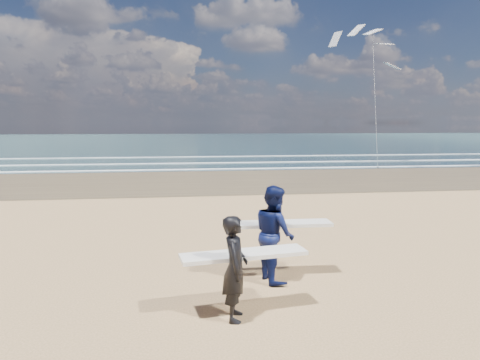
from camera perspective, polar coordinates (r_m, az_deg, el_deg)
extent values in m
cube|color=#182D35|center=(81.37, 6.67, 5.28)|extent=(220.00, 100.00, 0.02)
cube|color=white|center=(35.88, 26.37, 1.71)|extent=(220.00, 0.50, 0.05)
cube|color=white|center=(39.85, 22.61, 2.43)|extent=(220.00, 0.50, 0.05)
cube|color=white|center=(45.56, 18.51, 3.20)|extent=(220.00, 0.50, 0.05)
imported|color=black|center=(7.19, -0.67, -11.65)|extent=(0.51, 0.69, 1.76)
cube|color=white|center=(7.51, 0.53, -9.87)|extent=(2.25, 0.85, 0.07)
imported|color=#0B1340|center=(8.91, 4.61, -7.08)|extent=(0.92, 1.09, 1.99)
cube|color=white|center=(9.26, 5.37, -5.82)|extent=(2.22, 0.59, 0.07)
cube|color=slate|center=(32.71, 17.88, 1.63)|extent=(0.12, 0.12, 0.10)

